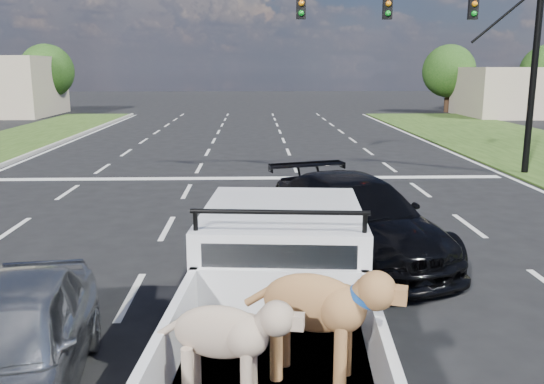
{
  "coord_description": "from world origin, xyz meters",
  "views": [
    {
      "loc": [
        0.25,
        -8.76,
        3.62
      ],
      "look_at": [
        0.59,
        2.0,
        1.27
      ],
      "focal_mm": 38.0,
      "sensor_mm": 36.0,
      "label": 1
    }
  ],
  "objects_px": {
    "traffic_signal": "(465,32)",
    "black_coupe": "(355,218)",
    "pickup_truck": "(279,311)",
    "silver_sedan": "(6,345)"
  },
  "relations": [
    {
      "from": "traffic_signal",
      "to": "silver_sedan",
      "type": "distance_m",
      "value": 17.05
    },
    {
      "from": "traffic_signal",
      "to": "black_coupe",
      "type": "bearing_deg",
      "value": -120.28
    },
    {
      "from": "traffic_signal",
      "to": "black_coupe",
      "type": "xyz_separation_m",
      "value": [
        -5.0,
        -8.56,
        -3.96
      ]
    },
    {
      "from": "pickup_truck",
      "to": "silver_sedan",
      "type": "height_order",
      "value": "pickup_truck"
    },
    {
      "from": "silver_sedan",
      "to": "black_coupe",
      "type": "height_order",
      "value": "black_coupe"
    },
    {
      "from": "traffic_signal",
      "to": "black_coupe",
      "type": "height_order",
      "value": "traffic_signal"
    },
    {
      "from": "traffic_signal",
      "to": "black_coupe",
      "type": "distance_m",
      "value": 10.67
    },
    {
      "from": "pickup_truck",
      "to": "traffic_signal",
      "type": "bearing_deg",
      "value": 68.06
    },
    {
      "from": "traffic_signal",
      "to": "pickup_truck",
      "type": "height_order",
      "value": "traffic_signal"
    },
    {
      "from": "pickup_truck",
      "to": "silver_sedan",
      "type": "xyz_separation_m",
      "value": [
        -2.94,
        -0.11,
        -0.31
      ]
    }
  ]
}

